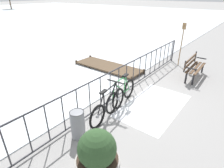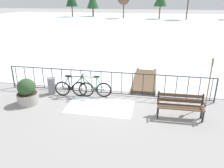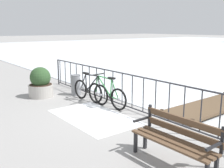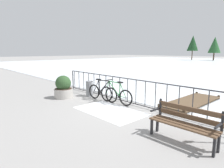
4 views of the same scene
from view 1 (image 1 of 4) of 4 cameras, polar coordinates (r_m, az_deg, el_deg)
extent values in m
plane|color=gray|center=(6.52, 3.14, -3.14)|extent=(160.00, 160.00, 0.00)
cube|color=white|center=(6.03, 12.67, -6.41)|extent=(2.60, 1.52, 0.01)
cylinder|color=#2D2D33|center=(6.07, 3.38, 5.53)|extent=(9.00, 0.04, 0.04)
cylinder|color=#2D2D33|center=(6.48, 3.16, -2.52)|extent=(9.00, 0.04, 0.04)
cylinder|color=#2D2D33|center=(10.10, 18.13, 9.62)|extent=(0.06, 0.06, 1.05)
cylinder|color=#2D2D33|center=(4.20, -29.75, -16.63)|extent=(0.03, 0.03, 0.97)
cylinder|color=#2D2D33|center=(4.32, -24.26, -13.99)|extent=(0.03, 0.03, 0.97)
cylinder|color=#2D2D33|center=(4.48, -19.22, -11.40)|extent=(0.03, 0.03, 0.97)
cylinder|color=#2D2D33|center=(4.67, -14.64, -8.93)|extent=(0.03, 0.03, 0.97)
cylinder|color=#2D2D33|center=(4.91, -10.53, -6.63)|extent=(0.03, 0.03, 0.97)
cylinder|color=#2D2D33|center=(5.17, -6.84, -4.52)|extent=(0.03, 0.03, 0.97)
cylinder|color=#2D2D33|center=(5.45, -3.54, -2.60)|extent=(0.03, 0.03, 0.97)
cylinder|color=#2D2D33|center=(5.76, -0.59, -0.88)|extent=(0.03, 0.03, 0.97)
cylinder|color=#2D2D33|center=(6.09, 2.05, 0.66)|extent=(0.03, 0.03, 0.97)
cylinder|color=#2D2D33|center=(6.43, 4.42, 2.05)|extent=(0.03, 0.03, 0.97)
cylinder|color=#2D2D33|center=(6.79, 6.55, 3.28)|extent=(0.03, 0.03, 0.97)
cylinder|color=#2D2D33|center=(7.15, 8.46, 4.39)|extent=(0.03, 0.03, 0.97)
cylinder|color=#2D2D33|center=(7.53, 10.19, 5.39)|extent=(0.03, 0.03, 0.97)
cylinder|color=#2D2D33|center=(7.92, 11.76, 6.28)|extent=(0.03, 0.03, 0.97)
cylinder|color=#2D2D33|center=(8.31, 13.19, 7.09)|extent=(0.03, 0.03, 0.97)
cylinder|color=#2D2D33|center=(8.70, 14.49, 7.82)|extent=(0.03, 0.03, 0.97)
cylinder|color=#2D2D33|center=(9.11, 15.68, 8.48)|extent=(0.03, 0.03, 0.97)
cylinder|color=#2D2D33|center=(9.52, 16.78, 9.09)|extent=(0.03, 0.03, 0.97)
cylinder|color=#2D2D33|center=(9.93, 17.78, 9.64)|extent=(0.03, 0.03, 0.97)
torus|color=black|center=(6.19, 5.21, -1.43)|extent=(0.66, 0.12, 0.66)
cylinder|color=gray|center=(6.19, 5.21, -1.43)|extent=(0.08, 0.07, 0.08)
torus|color=black|center=(5.39, 0.06, -5.84)|extent=(0.66, 0.12, 0.66)
cylinder|color=gray|center=(5.39, 0.06, -5.84)|extent=(0.08, 0.07, 0.08)
cylinder|color=#2D843D|center=(5.81, 3.90, -0.17)|extent=(0.08, 0.04, 0.53)
cylinder|color=#2D843D|center=(5.55, 2.35, -1.25)|extent=(0.61, 0.10, 0.59)
cylinder|color=#2D843D|center=(5.45, 2.51, 1.31)|extent=(0.63, 0.10, 0.07)
cylinder|color=#2D843D|center=(6.05, 4.48, -1.98)|extent=(0.34, 0.06, 0.05)
cylinder|color=#2D843D|center=(5.95, 4.66, 0.36)|extent=(0.32, 0.06, 0.56)
cylinder|color=#2D843D|center=(5.29, 0.42, -2.86)|extent=(0.16, 0.05, 0.59)
cube|color=black|center=(5.70, 4.09, 2.66)|extent=(0.25, 0.12, 0.05)
cylinder|color=black|center=(5.18, 0.80, 0.72)|extent=(0.08, 0.52, 0.03)
cylinder|color=black|center=(5.91, 3.72, -2.54)|extent=(0.18, 0.04, 0.18)
torus|color=black|center=(4.86, -4.47, -9.93)|extent=(0.66, 0.12, 0.66)
cylinder|color=gray|center=(4.86, -4.47, -9.93)|extent=(0.08, 0.07, 0.08)
torus|color=black|center=(5.59, 1.87, -4.56)|extent=(0.66, 0.12, 0.66)
cylinder|color=gray|center=(5.59, 1.87, -4.56)|extent=(0.08, 0.07, 0.08)
cylinder|color=black|center=(4.91, -2.42, -5.42)|extent=(0.08, 0.04, 0.53)
cylinder|color=black|center=(5.13, -0.45, -3.71)|extent=(0.61, 0.10, 0.59)
cylinder|color=black|center=(4.99, -0.59, -1.18)|extent=(0.63, 0.10, 0.07)
cylinder|color=black|center=(4.96, -3.32, -8.88)|extent=(0.34, 0.06, 0.05)
cylinder|color=black|center=(4.80, -3.55, -6.41)|extent=(0.32, 0.06, 0.56)
cylinder|color=black|center=(5.40, 1.58, -2.20)|extent=(0.16, 0.05, 0.59)
cube|color=black|center=(4.74, -2.63, -2.39)|extent=(0.25, 0.12, 0.05)
cylinder|color=black|center=(5.20, 1.27, 0.81)|extent=(0.08, 0.52, 0.03)
cylinder|color=black|center=(5.07, -2.23, -7.87)|extent=(0.18, 0.04, 0.18)
cube|color=brown|center=(8.37, 23.25, 4.84)|extent=(1.60, 0.14, 0.04)
cube|color=brown|center=(8.34, 24.25, 4.58)|extent=(1.60, 0.14, 0.04)
cube|color=brown|center=(8.31, 25.27, 4.31)|extent=(1.60, 0.14, 0.04)
cube|color=brown|center=(8.34, 22.78, 5.89)|extent=(1.60, 0.09, 0.12)
cube|color=brown|center=(8.28, 23.02, 7.19)|extent=(1.60, 0.09, 0.12)
cube|color=black|center=(9.10, 25.96, 4.44)|extent=(0.05, 0.06, 0.44)
cube|color=black|center=(9.14, 24.37, 4.85)|extent=(0.05, 0.06, 0.44)
cube|color=black|center=(9.02, 24.17, 7.66)|extent=(0.05, 0.05, 0.45)
cube|color=black|center=(8.99, 25.67, 7.13)|extent=(0.05, 0.40, 0.04)
cube|color=black|center=(7.70, 23.52, 1.21)|extent=(0.05, 0.06, 0.44)
cube|color=black|center=(7.74, 21.67, 1.71)|extent=(0.05, 0.06, 0.44)
cube|color=black|center=(7.61, 21.37, 4.99)|extent=(0.05, 0.05, 0.45)
cube|color=black|center=(7.57, 23.13, 4.35)|extent=(0.05, 0.40, 0.04)
cylinder|color=#ADA8A0|center=(3.87, -4.33, -24.09)|extent=(0.84, 0.84, 0.43)
cylinder|color=#38281E|center=(3.70, -4.45, -21.87)|extent=(0.77, 0.77, 0.02)
sphere|color=#2D4C28|center=(3.52, -4.60, -19.07)|extent=(0.71, 0.71, 0.71)
cylinder|color=gray|center=(4.61, -10.43, -12.12)|extent=(0.34, 0.34, 0.72)
torus|color=#494A4E|center=(4.40, -10.81, -8.44)|extent=(0.35, 0.35, 0.02)
cylinder|color=#937047|center=(9.47, 20.28, 10.31)|extent=(0.04, 0.04, 1.70)
cube|color=#937047|center=(9.28, 21.25, 16.17)|extent=(0.03, 0.16, 0.28)
cube|color=brown|center=(8.66, -1.21, 5.45)|extent=(1.10, 3.21, 0.06)
cylinder|color=#3C2E20|center=(7.44, 6.10, 1.53)|extent=(0.10, 0.10, 0.20)
cylinder|color=#3C2E20|center=(8.24, 9.76, 3.79)|extent=(0.10, 0.10, 0.20)
cylinder|color=#3C2E20|center=(9.38, -10.87, 6.51)|extent=(0.10, 0.10, 0.20)
cylinder|color=#3C2E20|center=(10.03, -6.68, 8.08)|extent=(0.10, 0.10, 0.20)
cylinder|color=brown|center=(48.09, -28.85, 21.57)|extent=(0.22, 0.22, 3.53)
camera|label=2|loc=(8.73, 81.16, 10.22)|focal=35.40mm
camera|label=3|loc=(10.59, 48.75, 13.23)|focal=42.09mm
camera|label=4|loc=(10.09, 52.64, 10.29)|focal=30.62mm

